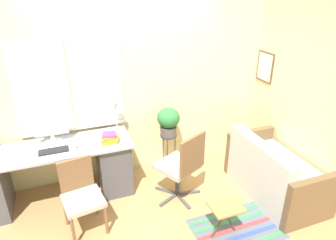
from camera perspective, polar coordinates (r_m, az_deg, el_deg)
The scene contains 16 objects.
ground_plane at distance 4.18m, azimuth -4.23°, elevation -13.90°, with size 14.00×14.00×0.00m, color tan.
wall_back_with_window at distance 4.15m, azimuth -8.04°, elevation 6.92°, with size 9.00×0.12×2.70m.
wall_right_with_picture at distance 4.50m, azimuth 21.90°, elevation 6.79°, with size 0.08×9.00×2.70m.
desk at distance 4.11m, azimuth -20.79°, elevation -9.35°, with size 1.98×0.64×0.77m.
monitor at distance 3.95m, azimuth -21.44°, elevation -1.08°, with size 0.41×0.22×0.45m.
keyboard at distance 3.84m, azimuth -20.94°, elevation -5.48°, with size 0.34×0.14×0.02m.
mouse at distance 3.83m, azimuth -17.01°, elevation -4.80°, with size 0.04×0.06×0.03m.
desk_lamp at distance 3.98m, azimuth -9.98°, elevation 2.32°, with size 0.14×0.14×0.46m.
book_stack at distance 3.84m, azimuth -11.03°, elevation -3.35°, with size 0.24×0.20×0.11m.
desk_chair_wooden at distance 3.58m, azimuth -16.17°, elevation -13.50°, with size 0.48×0.49×0.83m.
office_chair_swivel at distance 3.81m, azimuth 2.68°, elevation -8.56°, with size 0.63×0.64×0.97m.
couch_loveseat at distance 4.26m, azimuth 19.50°, elevation -9.82°, with size 0.75×1.34×0.80m.
plant_stand at distance 4.41m, azimuth 0.09°, elevation -3.61°, with size 0.25×0.25×0.58m.
potted_plant at distance 4.28m, azimuth 0.09°, elevation -0.06°, with size 0.32×0.32×0.42m.
floor_rug_striped at distance 3.79m, azimuth 12.84°, elevation -19.51°, with size 1.00×0.67×0.01m.
folding_stool at distance 3.46m, azimuth 10.92°, elevation -16.31°, with size 0.34×0.29×0.42m.
Camera 1 is at (-0.86, -3.14, 2.62)m, focal length 32.00 mm.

